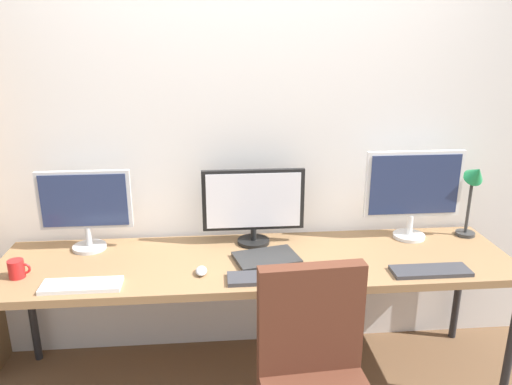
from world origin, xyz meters
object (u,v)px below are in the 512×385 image
Objects in this scene: computer_mouse at (201,271)px; coffee_mug at (17,269)px; monitor_right at (413,189)px; keyboard_center at (261,278)px; laptop_closed at (266,258)px; keyboard_right at (431,271)px; desk at (257,267)px; monitor_left at (85,206)px; desk_lamp at (474,186)px; keyboard_left at (82,285)px; monitor_center at (253,204)px.

coffee_mug reaches higher than computer_mouse.
coffee_mug is at bearing -171.40° from monitor_right.
keyboard_center is 0.22m from laptop_closed.
coffee_mug is at bearing 173.71° from keyboard_center.
monitor_right is 1.04m from keyboard_center.
keyboard_center is at bearing -116.30° from laptop_closed.
coffee_mug is at bearing 176.33° from keyboard_right.
desk is at bearing 26.33° from computer_mouse.
monitor_left is 2.14m from desk_lamp.
keyboard_center is 3.05× the size of coffee_mug.
monitor_right reaches higher than monitor_left.
laptop_closed is (-0.79, 0.21, 0.00)m from keyboard_right.
coffee_mug is (-1.17, -0.10, 0.09)m from desk.
monitor_center is at bearing 27.77° from keyboard_left.
keyboard_left is (-0.84, -0.44, -0.22)m from monitor_center.
monitor_center reaches higher than desk.
keyboard_center is at bearing -17.08° from computer_mouse.
coffee_mug is at bearing -130.82° from monitor_left.
monitor_center is at bearing -180.00° from monitor_right.
computer_mouse is (0.61, -0.35, -0.23)m from monitor_left.
monitor_right is 1.72× the size of laptop_closed.
monitor_center is 0.50m from computer_mouse.
keyboard_center is (-0.90, -0.44, -0.28)m from monitor_right.
monitor_left is 1.51× the size of keyboard_center.
monitor_right reaches higher than desk.
monitor_right is at bearing 176.21° from desk_lamp.
keyboard_right is 0.82m from laptop_closed.
monitor_right is at bearing 8.60° from coffee_mug.
monitor_center is at bearing 14.98° from coffee_mug.
keyboard_center is 0.84× the size of keyboard_right.
monitor_right is (0.90, 0.21, 0.34)m from desk.
desk_lamp reaches higher than coffee_mug.
monitor_center is 5.28× the size of coffee_mug.
desk is 4.86× the size of monitor_right.
coffee_mug reaches higher than keyboard_left.
monitor_center is at bearing 178.96° from desk_lamp.
computer_mouse reaches higher than desk.
desk_lamp is 1.34m from keyboard_center.
keyboard_center is at bearing 180.00° from keyboard_right.
keyboard_right is (0.84, 0.00, 0.00)m from keyboard_center.
keyboard_right is at bearing 0.00° from keyboard_left.
desk_lamp reaches higher than keyboard_center.
monitor_center reaches higher than laptop_closed.
monitor_center is 5.84× the size of computer_mouse.
coffee_mug is at bearing 158.68° from keyboard_left.
coffee_mug is (-0.27, -0.31, -0.20)m from monitor_left.
monitor_left is 1.01m from laptop_closed.
computer_mouse is (-0.29, 0.09, 0.01)m from keyboard_center.
desk is at bearing -90.00° from monitor_center.
desk_lamp is at bearing -3.26° from laptop_closed.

